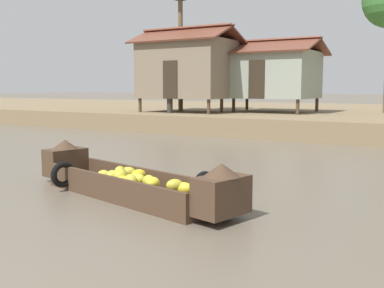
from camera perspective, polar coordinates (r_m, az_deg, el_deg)
The scene contains 6 objects.
ground_plane at distance 11.94m, azimuth 7.25°, elevation -2.91°, with size 300.00×300.00×0.00m, color #665B4C.
riverbank_strip at distance 27.23m, azimuth 21.12°, elevation 3.05°, with size 160.00×20.00×0.82m, color #7F6B4C.
banana_boat at distance 8.67m, azimuth -7.66°, elevation -4.54°, with size 5.11×2.02×0.90m.
stilt_house_left at distance 23.46m, azimuth -0.63°, elevation 9.30°, with size 5.06×3.48×4.22m.
stilt_house_mid_left at distance 23.72m, azimuth 9.62°, elevation 8.50°, with size 4.99×3.92×3.63m.
vendor_person at distance 22.52m, azimuth -2.76°, elevation 6.18°, with size 0.44×0.44×1.66m.
Camera 1 is at (4.76, -0.76, 2.03)m, focal length 43.38 mm.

